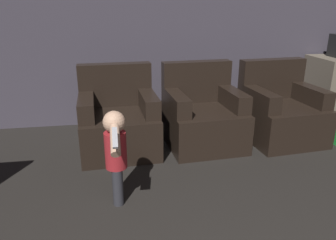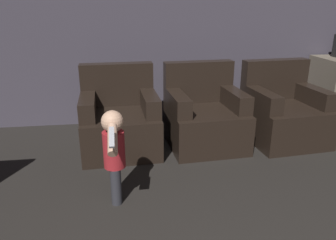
{
  "view_description": "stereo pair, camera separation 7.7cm",
  "coord_description": "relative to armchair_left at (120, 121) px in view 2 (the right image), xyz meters",
  "views": [
    {
      "loc": [
        -0.67,
        0.15,
        1.55
      ],
      "look_at": [
        -0.19,
        3.04,
        0.51
      ],
      "focal_mm": 35.0,
      "sensor_mm": 36.0,
      "label": 1
    },
    {
      "loc": [
        -0.6,
        0.14,
        1.55
      ],
      "look_at": [
        -0.19,
        3.04,
        0.51
      ],
      "focal_mm": 35.0,
      "sensor_mm": 36.0,
      "label": 2
    }
  ],
  "objects": [
    {
      "name": "armchair_middle",
      "position": [
        0.96,
        -0.0,
        0.0
      ],
      "size": [
        0.87,
        0.87,
        0.92
      ],
      "rotation": [
        0.0,
        0.0,
        0.07
      ],
      "color": "black",
      "rests_on": "ground_plane"
    },
    {
      "name": "armchair_left",
      "position": [
        0.0,
        0.0,
        0.0
      ],
      "size": [
        0.86,
        0.85,
        0.92
      ],
      "rotation": [
        0.0,
        0.0,
        0.05
      ],
      "color": "black",
      "rests_on": "ground_plane"
    },
    {
      "name": "person_toddler",
      "position": [
        -0.04,
        -1.06,
        0.14
      ],
      "size": [
        0.17,
        0.55,
        0.79
      ],
      "rotation": [
        0.0,
        0.0,
        1.59
      ],
      "color": "#28282D",
      "rests_on": "ground_plane"
    },
    {
      "name": "armchair_right",
      "position": [
        1.92,
        -0.0,
        0.0
      ],
      "size": [
        0.89,
        0.88,
        0.92
      ],
      "rotation": [
        0.0,
        0.0,
        0.09
      ],
      "color": "black",
      "rests_on": "ground_plane"
    },
    {
      "name": "wall_back",
      "position": [
        0.65,
        0.91,
        0.97
      ],
      "size": [
        8.4,
        0.05,
        2.6
      ],
      "color": "#3D3842",
      "rests_on": "ground_plane"
    }
  ]
}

